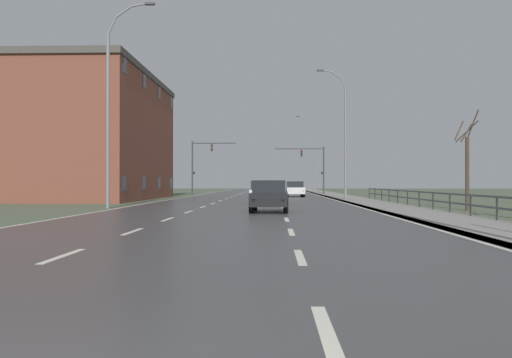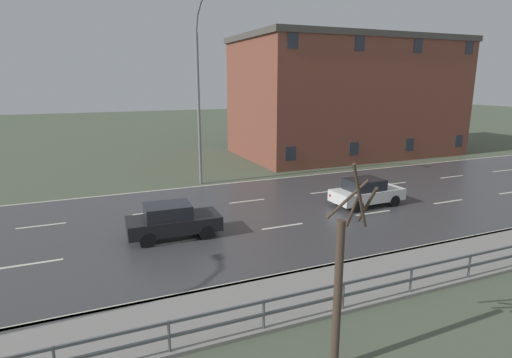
# 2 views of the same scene
# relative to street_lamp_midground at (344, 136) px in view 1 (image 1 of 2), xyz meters

# --- Properties ---
(ground_plane) EXTENTS (160.00, 160.00, 0.12)m
(ground_plane) POSITION_rel_street_lamp_midground_xyz_m (-7.45, 6.94, -5.25)
(ground_plane) COLOR #4C5642
(road_asphalt_strip) EXTENTS (14.00, 120.00, 0.03)m
(road_asphalt_strip) POSITION_rel_street_lamp_midground_xyz_m (-7.45, 18.94, -5.18)
(road_asphalt_strip) COLOR #3D3D3F
(road_asphalt_strip) RESTS_ON ground
(sidewalk_right) EXTENTS (3.00, 120.00, 0.12)m
(sidewalk_right) POSITION_rel_street_lamp_midground_xyz_m (0.97, 18.94, -5.13)
(sidewalk_right) COLOR gray
(sidewalk_right) RESTS_ON ground
(guardrail) EXTENTS (0.07, 39.70, 1.00)m
(guardrail) POSITION_rel_street_lamp_midground_xyz_m (2.40, -17.73, -4.48)
(guardrail) COLOR #515459
(guardrail) RESTS_ON ground
(street_lamp_midground) EXTENTS (2.39, 0.24, 10.58)m
(street_lamp_midground) POSITION_rel_street_lamp_midground_xyz_m (0.00, 0.00, 0.00)
(street_lamp_midground) COLOR slate
(street_lamp_midground) RESTS_ON ground
(street_lamp_distant) EXTENTS (2.70, 0.24, 10.87)m
(street_lamp_distant) POSITION_rel_street_lamp_midground_xyz_m (-0.03, 33.42, 0.11)
(street_lamp_distant) COLOR slate
(street_lamp_distant) RESTS_ON ground
(street_lamp_left_bank) EXTENTS (2.77, 0.24, 11.73)m
(street_lamp_left_bank) POSITION_rel_street_lamp_midground_xyz_m (-14.88, -13.37, 0.52)
(street_lamp_left_bank) COLOR slate
(street_lamp_left_bank) RESTS_ON ground
(traffic_signal_right) EXTENTS (6.03, 0.36, 5.81)m
(traffic_signal_right) POSITION_rel_street_lamp_midground_xyz_m (-0.75, 22.63, -1.28)
(traffic_signal_right) COLOR #38383A
(traffic_signal_right) RESTS_ON ground
(traffic_signal_left) EXTENTS (5.27, 0.36, 6.42)m
(traffic_signal_left) POSITION_rel_street_lamp_midground_xyz_m (-14.42, 21.31, -0.97)
(traffic_signal_left) COLOR #38383A
(traffic_signal_left) RESTS_ON ground
(car_far_left) EXTENTS (1.94, 4.15, 1.57)m
(car_far_left) POSITION_rel_street_lamp_midground_xyz_m (-6.42, -6.17, -4.39)
(car_far_left) COLOR silver
(car_far_left) RESTS_ON ground
(car_near_left) EXTENTS (1.94, 4.16, 1.57)m
(car_near_left) POSITION_rel_street_lamp_midground_xyz_m (-5.83, -17.23, -4.39)
(car_near_left) COLOR black
(car_near_left) RESTS_ON ground
(car_mid_centre) EXTENTS (1.95, 4.16, 1.57)m
(car_mid_centre) POSITION_rel_street_lamp_midground_xyz_m (-3.51, 10.93, -4.39)
(car_mid_centre) COLOR silver
(car_mid_centre) RESTS_ON ground
(brick_building) EXTENTS (11.55, 20.49, 10.82)m
(brick_building) POSITION_rel_street_lamp_midground_xyz_m (-21.81, 2.94, 0.23)
(brick_building) COLOR brown
(brick_building) RESTS_ON ground
(bare_tree_mid) EXTENTS (1.39, 0.95, 5.27)m
(bare_tree_mid) POSITION_rel_street_lamp_midground_xyz_m (4.46, -15.36, -2.91)
(bare_tree_mid) COLOR #423328
(bare_tree_mid) RESTS_ON ground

